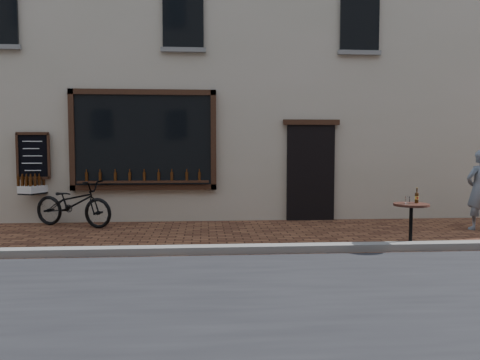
{
  "coord_description": "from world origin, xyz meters",
  "views": [
    {
      "loc": [
        -0.55,
        -7.17,
        1.69
      ],
      "look_at": [
        0.09,
        1.2,
        1.1
      ],
      "focal_mm": 35.0,
      "sensor_mm": 36.0,
      "label": 1
    }
  ],
  "objects": [
    {
      "name": "kerb",
      "position": [
        0.0,
        0.2,
        0.06
      ],
      "size": [
        90.0,
        0.25,
        0.12
      ],
      "primitive_type": "cube",
      "color": "slate",
      "rests_on": "ground"
    },
    {
      "name": "ground",
      "position": [
        0.0,
        0.0,
        0.0
      ],
      "size": [
        90.0,
        90.0,
        0.0
      ],
      "primitive_type": "plane",
      "color": "#4C2818",
      "rests_on": "ground"
    },
    {
      "name": "pedestrian",
      "position": [
        5.06,
        1.94,
        0.82
      ],
      "size": [
        0.67,
        0.51,
        1.65
      ],
      "primitive_type": "imported",
      "rotation": [
        0.0,
        0.0,
        3.35
      ],
      "color": "slate",
      "rests_on": "ground"
    },
    {
      "name": "bistro_table",
      "position": [
        2.9,
        0.35,
        0.54
      ],
      "size": [
        0.58,
        0.58,
        1.0
      ],
      "color": "black",
      "rests_on": "ground"
    },
    {
      "name": "cargo_bicycle",
      "position": [
        -3.37,
        2.96,
        0.51
      ],
      "size": [
        2.26,
        1.4,
        1.06
      ],
      "rotation": [
        0.0,
        0.0,
        1.17
      ],
      "color": "black",
      "rests_on": "ground"
    },
    {
      "name": "shop_building",
      "position": [
        0.0,
        6.5,
        5.0
      ],
      "size": [
        28.0,
        6.2,
        10.0
      ],
      "color": "#B9A892",
      "rests_on": "ground"
    }
  ]
}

